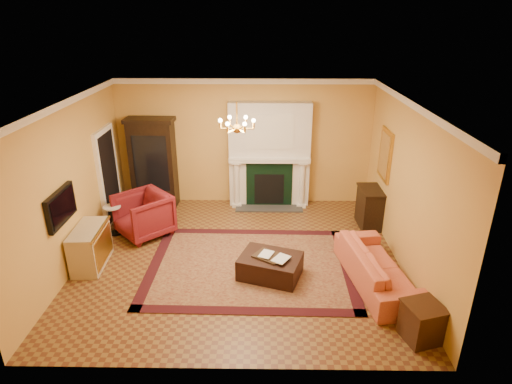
{
  "coord_description": "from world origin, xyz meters",
  "views": [
    {
      "loc": [
        0.43,
        -7.06,
        4.36
      ],
      "look_at": [
        0.32,
        0.3,
        1.26
      ],
      "focal_mm": 30.0,
      "sensor_mm": 36.0,
      "label": 1
    }
  ],
  "objects_px": {
    "pedestal_table": "(113,218)",
    "leather_ottoman": "(270,266)",
    "commode": "(90,247)",
    "coral_sofa": "(378,262)",
    "end_table": "(422,323)",
    "china_cabinet": "(154,165)",
    "console_table": "(370,208)",
    "wingback_armchair": "(143,213)"
  },
  "relations": [
    {
      "from": "console_table",
      "to": "leather_ottoman",
      "type": "relative_size",
      "value": 0.8
    },
    {
      "from": "pedestal_table",
      "to": "commode",
      "type": "relative_size",
      "value": 0.63
    },
    {
      "from": "china_cabinet",
      "to": "commode",
      "type": "relative_size",
      "value": 2.01
    },
    {
      "from": "china_cabinet",
      "to": "wingback_armchair",
      "type": "relative_size",
      "value": 2.04
    },
    {
      "from": "pedestal_table",
      "to": "end_table",
      "type": "bearing_deg",
      "value": -29.78
    },
    {
      "from": "leather_ottoman",
      "to": "coral_sofa",
      "type": "bearing_deg",
      "value": 13.22
    },
    {
      "from": "end_table",
      "to": "console_table",
      "type": "distance_m",
      "value": 3.57
    },
    {
      "from": "china_cabinet",
      "to": "pedestal_table",
      "type": "relative_size",
      "value": 3.21
    },
    {
      "from": "coral_sofa",
      "to": "end_table",
      "type": "relative_size",
      "value": 3.93
    },
    {
      "from": "wingback_armchair",
      "to": "china_cabinet",
      "type": "bearing_deg",
      "value": 140.61
    },
    {
      "from": "leather_ottoman",
      "to": "commode",
      "type": "bearing_deg",
      "value": -167.18
    },
    {
      "from": "coral_sofa",
      "to": "end_table",
      "type": "height_order",
      "value": "coral_sofa"
    },
    {
      "from": "pedestal_table",
      "to": "coral_sofa",
      "type": "bearing_deg",
      "value": -18.48
    },
    {
      "from": "pedestal_table",
      "to": "coral_sofa",
      "type": "xyz_separation_m",
      "value": [
        5.12,
        -1.71,
        0.05
      ]
    },
    {
      "from": "commode",
      "to": "console_table",
      "type": "relative_size",
      "value": 1.22
    },
    {
      "from": "coral_sofa",
      "to": "leather_ottoman",
      "type": "relative_size",
      "value": 2.09
    },
    {
      "from": "pedestal_table",
      "to": "commode",
      "type": "height_order",
      "value": "commode"
    },
    {
      "from": "coral_sofa",
      "to": "console_table",
      "type": "relative_size",
      "value": 2.6
    },
    {
      "from": "china_cabinet",
      "to": "console_table",
      "type": "height_order",
      "value": "china_cabinet"
    },
    {
      "from": "end_table",
      "to": "console_table",
      "type": "bearing_deg",
      "value": 89.04
    },
    {
      "from": "console_table",
      "to": "leather_ottoman",
      "type": "distance_m",
      "value": 2.98
    },
    {
      "from": "coral_sofa",
      "to": "leather_ottoman",
      "type": "distance_m",
      "value": 1.86
    },
    {
      "from": "console_table",
      "to": "leather_ottoman",
      "type": "xyz_separation_m",
      "value": [
        -2.2,
        -2.01,
        -0.21
      ]
    },
    {
      "from": "wingback_armchair",
      "to": "commode",
      "type": "bearing_deg",
      "value": -73.0
    },
    {
      "from": "commode",
      "to": "leather_ottoman",
      "type": "bearing_deg",
      "value": -8.27
    },
    {
      "from": "end_table",
      "to": "wingback_armchair",
      "type": "bearing_deg",
      "value": 147.13
    },
    {
      "from": "end_table",
      "to": "console_table",
      "type": "relative_size",
      "value": 0.66
    },
    {
      "from": "china_cabinet",
      "to": "coral_sofa",
      "type": "xyz_separation_m",
      "value": [
        4.57,
        -3.24,
        -0.6
      ]
    },
    {
      "from": "pedestal_table",
      "to": "leather_ottoman",
      "type": "height_order",
      "value": "pedestal_table"
    },
    {
      "from": "commode",
      "to": "console_table",
      "type": "xyz_separation_m",
      "value": [
        5.51,
        1.68,
        0.04
      ]
    },
    {
      "from": "commode",
      "to": "end_table",
      "type": "relative_size",
      "value": 1.85
    },
    {
      "from": "china_cabinet",
      "to": "end_table",
      "type": "relative_size",
      "value": 3.72
    },
    {
      "from": "china_cabinet",
      "to": "wingback_armchair",
      "type": "xyz_separation_m",
      "value": [
        0.1,
        -1.55,
        -0.52
      ]
    },
    {
      "from": "china_cabinet",
      "to": "wingback_armchair",
      "type": "distance_m",
      "value": 1.64
    },
    {
      "from": "end_table",
      "to": "commode",
      "type": "bearing_deg",
      "value": 160.86
    },
    {
      "from": "china_cabinet",
      "to": "commode",
      "type": "xyz_separation_m",
      "value": [
        -0.58,
        -2.74,
        -0.65
      ]
    },
    {
      "from": "commode",
      "to": "end_table",
      "type": "height_order",
      "value": "commode"
    },
    {
      "from": "coral_sofa",
      "to": "end_table",
      "type": "xyz_separation_m",
      "value": [
        0.29,
        -1.39,
        -0.15
      ]
    },
    {
      "from": "commode",
      "to": "coral_sofa",
      "type": "distance_m",
      "value": 5.18
    },
    {
      "from": "end_table",
      "to": "console_table",
      "type": "height_order",
      "value": "console_table"
    },
    {
      "from": "commode",
      "to": "leather_ottoman",
      "type": "distance_m",
      "value": 3.33
    },
    {
      "from": "commode",
      "to": "leather_ottoman",
      "type": "xyz_separation_m",
      "value": [
        3.31,
        -0.33,
        -0.17
      ]
    }
  ]
}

